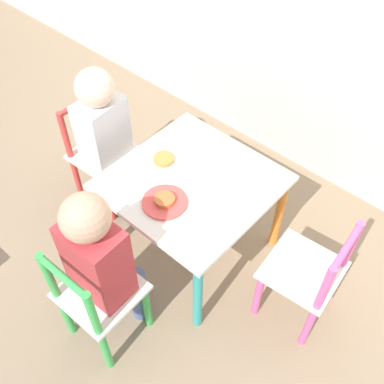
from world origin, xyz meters
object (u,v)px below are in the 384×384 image
(chair_red, at_px, (102,155))
(child_front, at_px, (102,258))
(chair_green, at_px, (97,299))
(plate_front, at_px, (165,201))
(chair_pink, at_px, (308,276))
(child_left, at_px, (106,131))
(plate_left, at_px, (164,161))
(kids_table, at_px, (192,191))

(chair_red, xyz_separation_m, child_front, (0.54, -0.43, 0.19))
(chair_green, xyz_separation_m, plate_front, (-0.02, 0.37, 0.18))
(chair_green, height_order, chair_pink, same)
(chair_pink, relative_size, child_left, 0.73)
(chair_pink, bearing_deg, child_left, -90.59)
(chair_red, bearing_deg, plate_left, -88.48)
(chair_pink, xyz_separation_m, child_left, (-0.98, -0.08, 0.18))
(chair_pink, height_order, child_front, child_front)
(child_front, bearing_deg, chair_red, -40.54)
(kids_table, height_order, chair_pink, chair_pink)
(plate_left, bearing_deg, chair_red, -174.64)
(child_front, bearing_deg, chair_green, 90.00)
(chair_pink, distance_m, child_left, 1.00)
(chair_pink, bearing_deg, chair_green, -46.43)
(chair_green, bearing_deg, plate_front, -89.11)
(plate_front, bearing_deg, plate_left, 135.00)
(plate_left, bearing_deg, child_left, -174.34)
(child_front, xyz_separation_m, plate_front, (-0.02, 0.31, -0.01))
(chair_red, bearing_deg, plate_front, -106.12)
(kids_table, distance_m, chair_pink, 0.54)
(chair_pink, relative_size, plate_left, 2.86)
(chair_green, bearing_deg, child_left, -47.88)
(chair_red, height_order, child_front, child_front)
(child_left, distance_m, plate_left, 0.31)
(child_front, distance_m, child_left, 0.64)
(child_left, bearing_deg, chair_red, 90.00)
(chair_red, bearing_deg, child_front, -132.15)
(plate_left, bearing_deg, child_front, -70.15)
(plate_left, bearing_deg, kids_table, -0.00)
(child_left, bearing_deg, chair_green, -139.49)
(chair_pink, bearing_deg, plate_left, -91.13)
(child_front, distance_m, plate_left, 0.49)
(chair_green, relative_size, child_front, 0.70)
(kids_table, xyz_separation_m, plate_front, (-0.00, -0.15, 0.07))
(kids_table, height_order, child_left, child_left)
(chair_green, distance_m, chair_pink, 0.76)
(chair_red, distance_m, plate_front, 0.56)
(chair_green, distance_m, plate_left, 0.58)
(chair_red, relative_size, plate_front, 3.14)
(chair_pink, bearing_deg, child_front, -49.81)
(plate_front, height_order, plate_left, same)
(child_left, bearing_deg, kids_table, -90.00)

